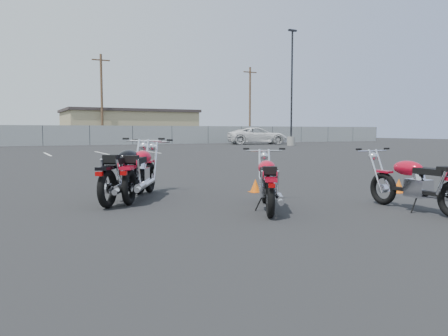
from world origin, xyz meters
name	(u,v)px	position (x,y,z in m)	size (l,w,h in m)	color
ground	(230,210)	(0.00, 0.00, 0.00)	(120.00, 120.00, 0.00)	black
motorcycle_front_red	(141,172)	(-0.94, 1.92, 0.52)	(1.58, 2.19, 1.13)	black
motorcycle_second_black	(125,173)	(-1.28, 1.77, 0.53)	(1.76, 2.19, 1.17)	black
motorcycle_third_red	(268,183)	(0.58, -0.25, 0.45)	(1.35, 1.94, 1.00)	black
motorcycle_rear_red	(417,184)	(2.68, -1.46, 0.46)	(0.79, 2.05, 1.00)	black
training_cone_near	(255,186)	(1.49, 1.65, 0.14)	(0.24, 0.24, 0.28)	#EA5E0C
training_cone_far	(399,186)	(4.17, 0.19, 0.15)	(0.25, 0.25, 0.30)	#EA5E0C
light_pole_east	(291,116)	(19.74, 25.56, 2.62)	(0.80, 0.70, 10.11)	gray
chainlink_fence	(43,135)	(0.00, 35.00, 0.90)	(80.06, 0.06, 1.80)	gray
tan_building_east	(128,126)	(10.00, 44.00, 1.86)	(14.40, 9.40, 3.70)	tan
utility_pole_c	(102,97)	(6.00, 39.00, 4.69)	(1.80, 0.24, 9.00)	#4B3423
utility_pole_d	(250,103)	(24.00, 40.00, 4.69)	(1.80, 0.24, 9.00)	#4B3423
parking_line_stripes	(18,155)	(-2.50, 20.00, 0.00)	(15.12, 4.00, 0.01)	silver
white_van	(258,131)	(19.27, 30.46, 1.29)	(6.81, 2.72, 2.59)	white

